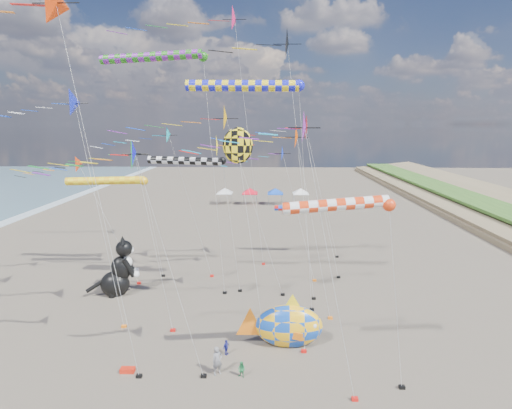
{
  "coord_description": "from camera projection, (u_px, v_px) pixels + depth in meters",
  "views": [
    {
      "loc": [
        2.3,
        -17.73,
        15.65
      ],
      "look_at": [
        1.49,
        12.0,
        9.66
      ],
      "focal_mm": 28.0,
      "sensor_mm": 36.0,
      "label": 1
    }
  ],
  "objects": [
    {
      "name": "delta_kite_0",
      "position": [
        279.0,
        141.0,
        29.92
      ],
      "size": [
        11.34,
        1.97,
        15.76
      ],
      "color": "#FF4B01",
      "rests_on": "ground"
    },
    {
      "name": "delta_kite_1",
      "position": [
        83.0,
        167.0,
        37.63
      ],
      "size": [
        9.44,
        1.67,
        12.93
      ],
      "color": "#F03C0F",
      "rests_on": "ground"
    },
    {
      "name": "delta_kite_2",
      "position": [
        118.0,
        157.0,
        28.15
      ],
      "size": [
        10.94,
        2.44,
        14.86
      ],
      "color": "#198338",
      "rests_on": "ground"
    },
    {
      "name": "delta_kite_3",
      "position": [
        306.0,
        134.0,
        20.1
      ],
      "size": [
        7.98,
        1.75,
        16.43
      ],
      "color": "purple",
      "rests_on": "ground"
    },
    {
      "name": "delta_kite_4",
      "position": [
        123.0,
        160.0,
        22.52
      ],
      "size": [
        8.76,
        1.62,
        14.91
      ],
      "color": "#1114D2",
      "rests_on": "ground"
    },
    {
      "name": "delta_kite_5",
      "position": [
        52.0,
        6.0,
        20.91
      ],
      "size": [
        13.67,
        2.79,
        23.39
      ],
      "color": "red",
      "rests_on": "ground"
    },
    {
      "name": "delta_kite_6",
      "position": [
        153.0,
        138.0,
        39.02
      ],
      "size": [
        11.48,
        1.81,
        15.61
      ],
      "color": "#11AEC3",
      "rests_on": "ground"
    },
    {
      "name": "delta_kite_7",
      "position": [
        65.0,
        106.0,
        28.03
      ],
      "size": [
        9.15,
        2.16,
        18.29
      ],
      "color": "#1624B9",
      "rests_on": "ground"
    },
    {
      "name": "delta_kite_8",
      "position": [
        218.0,
        21.0,
        40.28
      ],
      "size": [
        15.85,
        2.71,
        27.55
      ],
      "color": "#E31C5E",
      "rests_on": "ground"
    },
    {
      "name": "delta_kite_9",
      "position": [
        311.0,
        129.0,
        38.45
      ],
      "size": [
        11.78,
        2.73,
        16.77
      ],
      "color": "red",
      "rests_on": "ground"
    },
    {
      "name": "delta_kite_10",
      "position": [
        261.0,
        44.0,
        32.09
      ],
      "size": [
        15.47,
        2.61,
        23.58
      ],
      "color": "black",
      "rests_on": "ground"
    },
    {
      "name": "delta_kite_11",
      "position": [
        221.0,
        121.0,
        34.12
      ],
      "size": [
        14.28,
        2.43,
        17.44
      ],
      "color": "#E19F0D",
      "rests_on": "ground"
    },
    {
      "name": "delta_kite_12",
      "position": [
        269.0,
        157.0,
        38.15
      ],
      "size": [
        9.52,
        1.68,
        13.85
      ],
      "color": "#0C2BE4",
      "rests_on": "ground"
    },
    {
      "name": "windsock_0",
      "position": [
        156.0,
        58.0,
        33.5
      ],
      "size": [
        10.47,
        0.81,
        21.61
      ],
      "color": "#1F7B16",
      "rests_on": "ground"
    },
    {
      "name": "windsock_1",
      "position": [
        342.0,
        206.0,
        21.93
      ],
      "size": [
        7.53,
        0.72,
        11.67
      ],
      "color": "red",
      "rests_on": "ground"
    },
    {
      "name": "windsock_2",
      "position": [
        189.0,
        162.0,
        35.69
      ],
      "size": [
        8.39,
        0.71,
        12.8
      ],
      "color": "black",
      "rests_on": "ground"
    },
    {
      "name": "windsock_3",
      "position": [
        110.0,
        181.0,
        39.88
      ],
      "size": [
        9.45,
        0.85,
        10.53
      ],
      "color": "#EDAF14",
      "rests_on": "ground"
    },
    {
      "name": "windsock_4",
      "position": [
        248.0,
        87.0,
        30.64
      ],
      "size": [
        10.39,
        0.9,
        19.0
      ],
      "color": "#161BDF",
      "rests_on": "ground"
    },
    {
      "name": "windsock_5",
      "position": [
        303.0,
        209.0,
        46.68
      ],
      "size": [
        7.71,
        0.66,
        6.33
      ],
      "color": "red",
      "rests_on": "ground"
    },
    {
      "name": "angelfish_kite",
      "position": [
        235.0,
        147.0,
        29.03
      ],
      "size": [
        3.74,
        3.02,
        15.44
      ],
      "color": "yellow",
      "rests_on": "ground"
    },
    {
      "name": "cat_inflatable",
      "position": [
        117.0,
        266.0,
        36.86
      ],
      "size": [
        4.52,
        3.24,
        5.5
      ],
      "primitive_type": null,
      "rotation": [
        0.0,
        0.0,
        0.33
      ],
      "color": "black",
      "rests_on": "ground"
    },
    {
      "name": "fish_inflatable",
      "position": [
        288.0,
        326.0,
        28.58
      ],
      "size": [
        6.4,
        2.12,
        4.07
      ],
      "color": "#1247B6",
      "rests_on": "ground"
    },
    {
      "name": "person_adult",
      "position": [
        217.0,
        361.0,
        25.26
      ],
      "size": [
        0.82,
        0.74,
        1.87
      ],
      "primitive_type": "imported",
      "rotation": [
        0.0,
        0.0,
        0.55
      ],
      "color": "slate",
      "rests_on": "ground"
    },
    {
      "name": "child_green",
      "position": [
        242.0,
        370.0,
        25.01
      ],
      "size": [
        0.64,
        0.59,
        1.06
      ],
      "primitive_type": "imported",
      "rotation": [
        0.0,
        0.0,
        -0.47
      ],
      "color": "#27884B",
      "rests_on": "ground"
    },
    {
      "name": "child_blue",
      "position": [
        226.0,
        347.0,
        27.51
      ],
      "size": [
        0.58,
        0.68,
        1.09
      ],
      "primitive_type": "imported",
      "rotation": [
        0.0,
        0.0,
        0.98
      ],
      "color": "#272A96",
      "rests_on": "ground"
    },
    {
      "name": "kite_bag_0",
      "position": [
        263.0,
        326.0,
        31.22
      ],
      "size": [
        0.9,
        0.44,
        0.3
      ],
      "primitive_type": "cube",
      "color": "black",
      "rests_on": "ground"
    },
    {
      "name": "kite_bag_1",
      "position": [
        306.0,
        317.0,
        32.65
      ],
      "size": [
        0.9,
        0.44,
        0.3
      ],
      "primitive_type": "cube",
      "color": "#1630E1",
      "rests_on": "ground"
    },
    {
      "name": "kite_bag_3",
      "position": [
        128.0,
        370.0,
        25.61
      ],
      "size": [
        0.9,
        0.44,
        0.3
      ],
      "primitive_type": "cube",
      "color": "red",
      "rests_on": "ground"
    },
    {
      "name": "tent_row",
      "position": [
        263.0,
        189.0,
        78.66
      ],
      "size": [
        19.2,
        4.2,
        3.8
      ],
      "color": "silver",
      "rests_on": "ground"
    },
    {
      "name": "parked_car",
      "position": [
        345.0,
        204.0,
        76.77
      ],
      "size": [
        3.82,
        1.77,
        1.26
      ],
      "primitive_type": "imported",
      "rotation": [
        0.0,
        0.0,
        1.65
      ],
      "color": "#26262D",
      "rests_on": "ground"
    }
  ]
}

